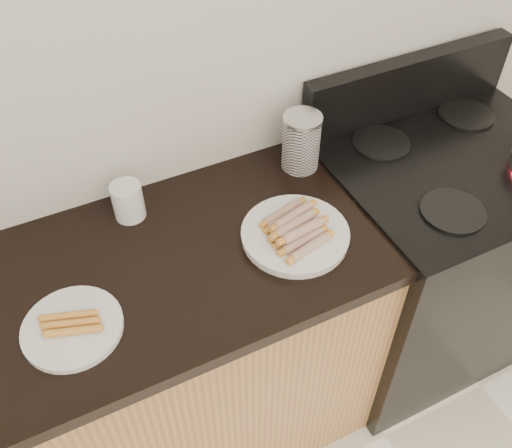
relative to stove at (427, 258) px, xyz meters
name	(u,v)px	position (x,y,z in m)	size (l,w,h in m)	color
wall_back	(166,52)	(-0.78, 0.32, 0.84)	(4.00, 0.04, 2.60)	silver
cabinet_base	(6,435)	(-1.48, 0.01, -0.03)	(2.20, 0.59, 0.86)	#A17439
stove	(427,258)	(0.00, 0.00, 0.00)	(0.76, 0.65, 0.91)	black
stove_panel	(409,85)	(0.00, 0.28, 0.55)	(0.76, 0.06, 0.20)	black
burner_near_left	(453,211)	(-0.17, -0.17, 0.46)	(0.18, 0.18, 0.01)	black
burner_far_left	(381,143)	(-0.17, 0.17, 0.46)	(0.18, 0.18, 0.01)	black
burner_far_right	(466,115)	(0.17, 0.17, 0.46)	(0.18, 0.18, 0.01)	black
main_plate	(295,236)	(-0.60, -0.05, 0.45)	(0.28, 0.28, 0.02)	white
side_plate	(73,328)	(-1.20, -0.08, 0.45)	(0.23, 0.23, 0.02)	white
hotdog_pile	(296,228)	(-0.60, -0.05, 0.48)	(0.13, 0.19, 0.05)	maroon
plain_sausages	(71,323)	(-1.20, -0.08, 0.47)	(0.12, 0.10, 0.02)	#B76D48
canister	(301,142)	(-0.44, 0.20, 0.53)	(0.11, 0.11, 0.18)	white
mug	(128,201)	(-0.97, 0.22, 0.50)	(0.08, 0.08, 0.11)	silver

